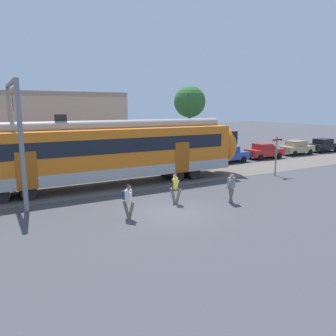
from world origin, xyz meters
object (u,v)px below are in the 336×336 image
Objects in this scene: parked_car_tan at (297,148)px; pedestrian_white at (128,199)px; pedestrian_grey at (231,186)px; parked_car_black at (323,145)px; parked_car_red at (264,151)px; crossing_signal at (277,150)px; pedestrian_yellow at (176,186)px; parked_car_blue at (228,154)px.

pedestrian_white is at bearing -156.26° from parked_car_tan.
parked_car_black is (23.02, 11.02, -0.18)m from pedestrian_grey.
pedestrian_white reaches higher than parked_car_red.
parked_car_red is at bearing -176.90° from parked_car_tan.
parked_car_tan is 1.33× the size of crossing_signal.
parked_car_black is at bearing 2.15° from parked_car_red.
parked_car_black is at bearing 25.59° from pedestrian_grey.
parked_car_red is 5.13m from parked_car_tan.
pedestrian_yellow and pedestrian_grey have the same top height.
parked_car_black is at bearing 24.60° from crossing_signal.
crossing_signal is at bearing -129.87° from parked_car_red.
pedestrian_white is 0.41× the size of parked_car_red.
parked_car_blue is (8.42, 10.55, -0.18)m from pedestrian_grey.
pedestrian_white is at bearing -161.45° from pedestrian_yellow.
pedestrian_yellow is at bearing -165.66° from crossing_signal.
parked_car_tan is at bearing -178.90° from parked_car_black.
parked_car_red is 8.77m from crossing_signal.
pedestrian_grey is 0.42× the size of parked_car_tan.
parked_car_blue is 6.72m from crossing_signal.
parked_car_blue is at bearing 39.59° from pedestrian_yellow.
crossing_signal is at bearing 15.34° from pedestrian_white.
pedestrian_grey is 0.42× the size of parked_car_black.
pedestrian_white is 0.56× the size of crossing_signal.
parked_car_tan is at bearing 23.74° from pedestrian_white.
pedestrian_grey reaches higher than parked_car_black.
pedestrian_white is at bearing 177.36° from pedestrian_grey.
pedestrian_white is at bearing -164.66° from crossing_signal.
parked_car_red is 1.35× the size of crossing_signal.
crossing_signal reaches higher than parked_car_tan.
crossing_signal is at bearing -147.00° from parked_car_tan.
parked_car_blue is (11.14, 9.21, -0.18)m from pedestrian_yellow.
pedestrian_yellow is 0.41× the size of parked_car_red.
pedestrian_yellow is 14.46m from parked_car_blue.
pedestrian_white is 0.42× the size of parked_car_tan.
parked_car_blue is 4.80m from parked_car_red.
pedestrian_yellow is at bearing 18.55° from pedestrian_white.
parked_car_blue is 0.99× the size of parked_car_red.
pedestrian_white and pedestrian_yellow have the same top height.
parked_car_red is at bearing 38.86° from pedestrian_grey.
crossing_signal is at bearing 27.53° from pedestrian_grey.
pedestrian_white reaches higher than parked_car_blue.
crossing_signal is at bearing 14.34° from pedestrian_yellow.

